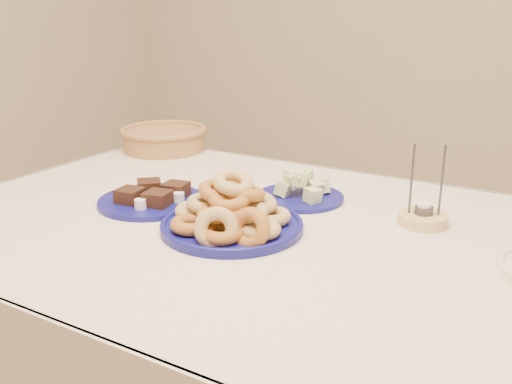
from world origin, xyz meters
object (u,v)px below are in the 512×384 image
Objects in this scene: brownie_plate at (152,198)px; donut_platter at (232,215)px; dining_table at (266,267)px; candle_holder at (423,217)px; melon_plate at (300,190)px; wicker_basket at (164,138)px.

donut_platter is at bearing -10.84° from brownie_plate.
dining_table is 8.68× the size of candle_holder.
dining_table is 3.87× the size of donut_platter.
donut_platter is 2.24× the size of candle_holder.
melon_plate is at bearing 83.16° from donut_platter.
wicker_basket is (-0.64, 0.53, 0.00)m from donut_platter.
wicker_basket reaches higher than dining_table.
melon_plate is 0.34m from candle_holder.
donut_platter reaches higher than brownie_plate.
melon_plate is 0.82× the size of wicker_basket.
brownie_plate is at bearing -144.15° from melon_plate.
dining_table is 5.78× the size of melon_plate.
brownie_plate reaches higher than dining_table.
dining_table is 0.85m from wicker_basket.
brownie_plate is 1.83× the size of candle_holder.
candle_holder is at bearing 32.46° from dining_table.
wicker_basket is at bearing 159.73° from melon_plate.
donut_platter reaches higher than wicker_basket.
melon_plate is (-0.02, 0.22, 0.13)m from dining_table.
candle_holder is at bearing -14.82° from wicker_basket.
donut_platter is at bearing -96.84° from melon_plate.
donut_platter is 1.22× the size of brownie_plate.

